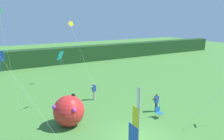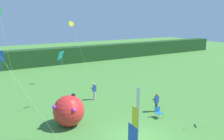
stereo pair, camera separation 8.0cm
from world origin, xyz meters
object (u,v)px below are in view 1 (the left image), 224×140
folding_chair (159,112)px  person_mid_field (94,91)px  person_near_banner (156,102)px  kite_yellow_delta_4 (71,24)px  banner_flag (136,125)px  inflatable_balloon (69,111)px  kite_green_diamond_2 (1,22)px  kite_cyan_diamond_0 (61,58)px  kite_blue_diamond_3 (4,62)px

folding_chair → person_mid_field: bearing=116.0°
person_near_banner → kite_yellow_delta_4: size_ratio=0.22×
person_near_banner → banner_flag: bearing=-140.5°
inflatable_balloon → kite_green_diamond_2: bearing=118.2°
kite_yellow_delta_4 → folding_chair: bearing=-76.6°
kite_cyan_diamond_0 → kite_green_diamond_2: kite_green_diamond_2 is taller
banner_flag → person_mid_field: bearing=79.6°
kite_yellow_delta_4 → kite_cyan_diamond_0: bearing=-115.8°
kite_yellow_delta_4 → kite_green_diamond_2: bearing=-154.9°
person_mid_field → kite_green_diamond_2: size_ratio=0.20×
banner_flag → person_mid_field: banner_flag is taller
inflatable_balloon → kite_yellow_delta_4: size_ratio=0.32×
kite_green_diamond_2 → banner_flag: bearing=-65.4°
inflatable_balloon → person_mid_field: bearing=45.2°
banner_flag → kite_cyan_diamond_0: 9.79m
kite_blue_diamond_3 → kite_yellow_delta_4: size_ratio=0.78×
banner_flag → kite_cyan_diamond_0: kite_cyan_diamond_0 is taller
person_mid_field → kite_green_diamond_2: bearing=158.9°
banner_flag → inflatable_balloon: banner_flag is taller
person_near_banner → kite_green_diamond_2: bearing=143.9°
folding_chair → kite_cyan_diamond_0: 9.51m
banner_flag → kite_blue_diamond_3: (-6.07, 6.10, 3.12)m
banner_flag → person_near_banner: bearing=39.5°
person_mid_field → banner_flag: bearing=-100.4°
inflatable_balloon → kite_cyan_diamond_0: 5.03m
kite_cyan_diamond_0 → folding_chair: bearing=-43.8°
person_near_banner → kite_blue_diamond_3: bearing=171.6°
folding_chair → kite_blue_diamond_3: (-10.84, 2.67, 4.76)m
kite_cyan_diamond_0 → kite_yellow_delta_4: 7.83m
kite_cyan_diamond_0 → kite_green_diamond_2: size_ratio=0.59×
kite_blue_diamond_3 → kite_yellow_delta_4: kite_yellow_delta_4 is taller
kite_yellow_delta_4 → banner_flag: bearing=-96.3°
folding_chair → inflatable_balloon: bearing=161.5°
person_near_banner → kite_green_diamond_2: 15.31m
person_mid_field → inflatable_balloon: size_ratio=0.72×
person_mid_field → kite_cyan_diamond_0: 4.86m
person_near_banner → person_mid_field: person_mid_field is taller
kite_cyan_diamond_0 → kite_yellow_delta_4: size_ratio=0.68×
kite_green_diamond_2 → kite_yellow_delta_4: size_ratio=1.15×
person_near_banner → kite_yellow_delta_4: kite_yellow_delta_4 is taller
folding_chair → kite_blue_diamond_3: size_ratio=0.15×
inflatable_balloon → banner_flag: bearing=-70.0°
inflatable_balloon → kite_cyan_diamond_0: size_ratio=0.47×
folding_chair → kite_yellow_delta_4: size_ratio=0.12×
inflatable_balloon → kite_yellow_delta_4: (3.86, 10.27, 6.10)m
inflatable_balloon → folding_chair: bearing=-18.5°
person_mid_field → folding_chair: person_mid_field is taller
inflatable_balloon → kite_yellow_delta_4: bearing=69.4°
kite_green_diamond_2 → kite_blue_diamond_3: (-0.35, -6.39, -2.44)m
folding_chair → kite_cyan_diamond_0: bearing=136.2°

